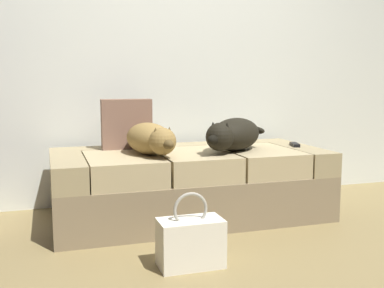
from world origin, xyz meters
TOP-DOWN VIEW (x-y plane):
  - ground_plane at (0.00, 0.00)m, footprint 10.00×10.00m
  - back_wall at (0.00, 1.53)m, footprint 6.40×0.10m
  - couch at (0.00, 0.97)m, footprint 1.80×0.84m
  - dog_tan at (-0.29, 0.87)m, footprint 0.33×0.58m
  - dog_dark at (0.26, 0.86)m, footprint 0.56×0.52m
  - tv_remote at (0.78, 0.95)m, footprint 0.09×0.16m
  - throw_pillow at (-0.39, 1.19)m, footprint 0.34×0.13m
  - handbag at (-0.25, 0.15)m, footprint 0.32×0.18m

SIDE VIEW (x-z plane):
  - ground_plane at x=0.00m, z-range 0.00..0.00m
  - handbag at x=-0.25m, z-range -0.06..0.31m
  - couch at x=0.00m, z-range 0.00..0.46m
  - tv_remote at x=0.78m, z-range 0.46..0.48m
  - dog_tan at x=-0.29m, z-range 0.46..0.66m
  - dog_dark at x=0.26m, z-range 0.46..0.68m
  - throw_pillow at x=-0.39m, z-range 0.46..0.80m
  - back_wall at x=0.00m, z-range 0.00..2.80m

